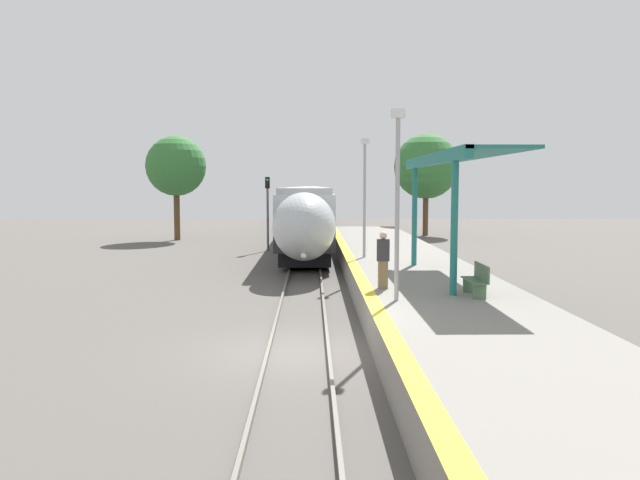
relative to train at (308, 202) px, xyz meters
The scene contains 13 objects.
ground_plane 53.36m from the train, 90.00° to the right, with size 120.00×120.00×0.00m, color #56514C.
rail_left 53.36m from the train, 90.77° to the right, with size 0.08×90.00×0.15m, color slate.
rail_right 53.36m from the train, 89.23° to the right, with size 0.08×90.00×0.15m, color slate.
train is the anchor object (origin of this frame).
platform_right 53.50m from the train, 85.56° to the right, with size 4.80×64.00×0.96m.
platform_bench 51.24m from the train, 84.49° to the right, with size 0.44×1.45×0.89m.
person_waiting 49.81m from the train, 87.19° to the right, with size 0.36×0.22×1.70m.
railway_signal 29.86m from the train, 94.56° to the right, with size 0.28×0.28×4.54m.
lamppost_near 51.78m from the train, 87.15° to the right, with size 0.36×0.20×5.04m.
lamppost_mid 41.67m from the train, 86.45° to the right, with size 0.36×0.20×5.04m.
station_canopy 47.87m from the train, 84.19° to the right, with size 2.02×9.67×4.09m.
background_tree_left 24.21m from the train, 113.61° to the right, with size 4.38×4.38×7.64m.
background_tree_right 20.50m from the train, 61.82° to the right, with size 5.20×5.20×8.15m.
Camera 1 is at (0.31, -14.76, 4.01)m, focal length 35.00 mm.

